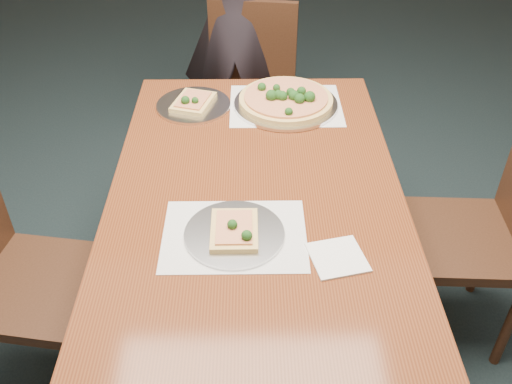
{
  "coord_description": "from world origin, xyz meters",
  "views": [
    {
      "loc": [
        0.01,
        -1.28,
        1.83
      ],
      "look_at": [
        0.02,
        0.09,
        0.75
      ],
      "focal_mm": 40.0,
      "sensor_mm": 36.0,
      "label": 1
    }
  ],
  "objects_px": {
    "slice_plate_near": "(235,232)",
    "slice_plate_far": "(193,104)",
    "chair_far": "(250,89)",
    "pizza_pan": "(286,100)",
    "chair_left": "(8,269)",
    "diner": "(236,25)",
    "chair_right": "(487,226)",
    "dining_table": "(256,215)"
  },
  "relations": [
    {
      "from": "chair_far",
      "to": "slice_plate_near",
      "type": "bearing_deg",
      "value": -83.81
    },
    {
      "from": "pizza_pan",
      "to": "slice_plate_far",
      "type": "bearing_deg",
      "value": 179.9
    },
    {
      "from": "dining_table",
      "to": "diner",
      "type": "distance_m",
      "value": 1.29
    },
    {
      "from": "dining_table",
      "to": "slice_plate_far",
      "type": "relative_size",
      "value": 5.36
    },
    {
      "from": "slice_plate_near",
      "to": "slice_plate_far",
      "type": "height_order",
      "value": "same"
    },
    {
      "from": "diner",
      "to": "pizza_pan",
      "type": "relative_size",
      "value": 3.92
    },
    {
      "from": "dining_table",
      "to": "chair_right",
      "type": "relative_size",
      "value": 1.65
    },
    {
      "from": "chair_far",
      "to": "chair_right",
      "type": "xyz_separation_m",
      "value": [
        0.82,
        -1.01,
        0.0
      ]
    },
    {
      "from": "dining_table",
      "to": "diner",
      "type": "relative_size",
      "value": 0.98
    },
    {
      "from": "dining_table",
      "to": "slice_plate_far",
      "type": "distance_m",
      "value": 0.59
    },
    {
      "from": "slice_plate_far",
      "to": "pizza_pan",
      "type": "bearing_deg",
      "value": -0.1
    },
    {
      "from": "diner",
      "to": "slice_plate_near",
      "type": "distance_m",
      "value": 1.48
    },
    {
      "from": "chair_far",
      "to": "diner",
      "type": "height_order",
      "value": "diner"
    },
    {
      "from": "diner",
      "to": "chair_far",
      "type": "bearing_deg",
      "value": 115.19
    },
    {
      "from": "slice_plate_near",
      "to": "chair_left",
      "type": "bearing_deg",
      "value": 171.68
    },
    {
      "from": "dining_table",
      "to": "pizza_pan",
      "type": "bearing_deg",
      "value": 77.21
    },
    {
      "from": "chair_far",
      "to": "chair_left",
      "type": "xyz_separation_m",
      "value": [
        -0.77,
        -1.19,
        0.0
      ]
    },
    {
      "from": "dining_table",
      "to": "chair_right",
      "type": "distance_m",
      "value": 0.82
    },
    {
      "from": "slice_plate_near",
      "to": "chair_right",
      "type": "bearing_deg",
      "value": 18.85
    },
    {
      "from": "diner",
      "to": "slice_plate_near",
      "type": "height_order",
      "value": "diner"
    },
    {
      "from": "chair_left",
      "to": "chair_far",
      "type": "bearing_deg",
      "value": -23.64
    },
    {
      "from": "chair_left",
      "to": "slice_plate_far",
      "type": "bearing_deg",
      "value": -32.82
    },
    {
      "from": "pizza_pan",
      "to": "slice_plate_near",
      "type": "distance_m",
      "value": 0.75
    },
    {
      "from": "slice_plate_near",
      "to": "slice_plate_far",
      "type": "xyz_separation_m",
      "value": [
        -0.17,
        0.73,
        -0.0
      ]
    },
    {
      "from": "slice_plate_far",
      "to": "slice_plate_near",
      "type": "bearing_deg",
      "value": -76.92
    },
    {
      "from": "chair_left",
      "to": "pizza_pan",
      "type": "relative_size",
      "value": 2.33
    },
    {
      "from": "dining_table",
      "to": "chair_far",
      "type": "relative_size",
      "value": 1.65
    },
    {
      "from": "dining_table",
      "to": "slice_plate_far",
      "type": "bearing_deg",
      "value": 113.56
    },
    {
      "from": "chair_left",
      "to": "dining_table",
      "type": "bearing_deg",
      "value": -74.18
    },
    {
      "from": "chair_left",
      "to": "diner",
      "type": "bearing_deg",
      "value": -18.02
    },
    {
      "from": "slice_plate_near",
      "to": "pizza_pan",
      "type": "bearing_deg",
      "value": 75.92
    },
    {
      "from": "chair_right",
      "to": "chair_far",
      "type": "bearing_deg",
      "value": -137.66
    },
    {
      "from": "chair_far",
      "to": "chair_left",
      "type": "height_order",
      "value": "same"
    },
    {
      "from": "slice_plate_near",
      "to": "dining_table",
      "type": "bearing_deg",
      "value": 72.52
    },
    {
      "from": "chair_far",
      "to": "pizza_pan",
      "type": "xyz_separation_m",
      "value": [
        0.14,
        -0.58,
        0.26
      ]
    },
    {
      "from": "chair_right",
      "to": "diner",
      "type": "height_order",
      "value": "diner"
    },
    {
      "from": "chair_left",
      "to": "slice_plate_far",
      "type": "xyz_separation_m",
      "value": [
        0.56,
        0.62,
        0.25
      ]
    },
    {
      "from": "chair_right",
      "to": "slice_plate_far",
      "type": "height_order",
      "value": "chair_right"
    },
    {
      "from": "chair_far",
      "to": "pizza_pan",
      "type": "bearing_deg",
      "value": -68.52
    },
    {
      "from": "dining_table",
      "to": "chair_left",
      "type": "relative_size",
      "value": 1.65
    },
    {
      "from": "chair_left",
      "to": "slice_plate_far",
      "type": "height_order",
      "value": "chair_left"
    },
    {
      "from": "chair_left",
      "to": "diner",
      "type": "relative_size",
      "value": 0.59
    }
  ]
}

